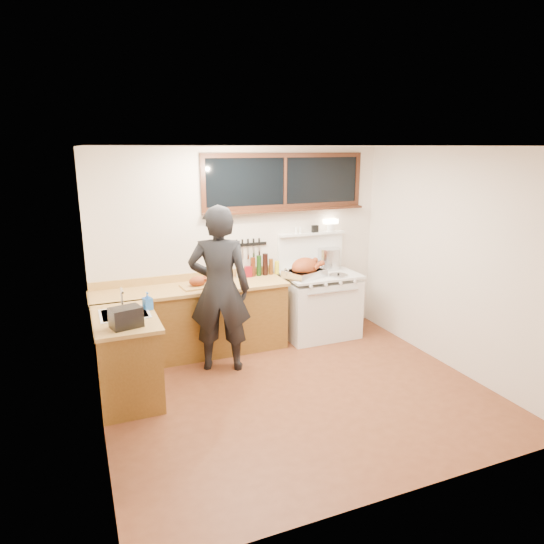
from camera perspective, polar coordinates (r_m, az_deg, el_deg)
name	(u,v)px	position (r m, az deg, el deg)	size (l,w,h in m)	color
ground_plane	(297,393)	(5.45, 3.01, -14.07)	(4.00, 3.50, 0.02)	#602E19
room_shell	(300,244)	(4.88, 3.26, 3.33)	(4.10, 3.60, 2.65)	beige
counter_back	(192,320)	(6.28, -9.34, -5.63)	(2.44, 0.64, 1.00)	brown
counter_left	(127,357)	(5.40, -16.73, -9.54)	(0.64, 1.09, 0.90)	brown
sink_unit	(125,319)	(5.33, -16.92, -5.30)	(0.50, 0.45, 0.37)	white
vintage_stove	(319,303)	(6.84, 5.60, -3.69)	(1.02, 0.74, 1.60)	white
back_window	(285,188)	(6.62, 1.56, 9.90)	(2.32, 0.13, 0.77)	black
left_doorway	(99,346)	(4.06, -19.73, -8.21)	(0.02, 1.04, 2.17)	black
knife_strip	(249,245)	(6.55, -2.67, 3.18)	(0.46, 0.03, 0.28)	black
man	(220,289)	(5.68, -6.18, -2.03)	(0.84, 0.70, 1.97)	black
soap_bottle	(147,301)	(5.35, -14.44, -3.32)	(0.11, 0.11, 0.20)	blue
toaster	(126,317)	(4.90, -16.80, -5.12)	(0.33, 0.26, 0.20)	black
cutting_board	(198,283)	(6.10, -8.70, -1.27)	(0.43, 0.34, 0.14)	tan
roast_turkey	(305,269)	(6.49, 3.90, 0.30)	(0.61, 0.54, 0.27)	silver
stockpot	(329,258)	(6.97, 6.70, 1.60)	(0.37, 0.37, 0.30)	silver
saucepan	(314,264)	(6.97, 4.92, 0.93)	(0.21, 0.31, 0.13)	silver
pot_lid	(338,275)	(6.61, 7.81, -0.38)	(0.33, 0.33, 0.04)	silver
coffee_tin	(248,272)	(6.51, -2.82, 0.04)	(0.11, 0.09, 0.14)	maroon
pitcher	(240,271)	(6.47, -3.81, 0.07)	(0.12, 0.12, 0.17)	white
bottle_cluster	(263,266)	(6.57, -1.03, 0.72)	(0.42, 0.07, 0.30)	black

